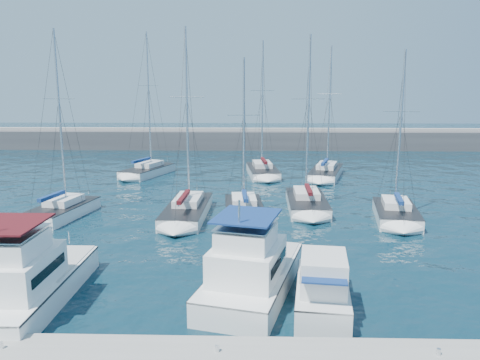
{
  "coord_description": "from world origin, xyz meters",
  "views": [
    {
      "loc": [
        1.25,
        -26.51,
        10.06
      ],
      "look_at": [
        0.29,
        9.24,
        3.0
      ],
      "focal_mm": 35.0,
      "sensor_mm": 36.0,
      "label": 1
    }
  ],
  "objects_px": {
    "sailboat_mid_b": "(187,210)",
    "sailboat_mid_c": "(244,210)",
    "sailboat_mid_e": "(396,213)",
    "motor_yacht_stbd_outer": "(322,290)",
    "motor_yacht_stbd_inner": "(251,273)",
    "sailboat_mid_a": "(62,210)",
    "sailboat_back_b": "(263,171)",
    "sailboat_back_c": "(326,172)",
    "motor_yacht_port_inner": "(24,283)",
    "sailboat_mid_d": "(307,203)",
    "sailboat_back_a": "(148,170)"
  },
  "relations": [
    {
      "from": "sailboat_back_b",
      "to": "motor_yacht_stbd_outer",
      "type": "bearing_deg",
      "value": -92.13
    },
    {
      "from": "motor_yacht_stbd_inner",
      "to": "sailboat_mid_a",
      "type": "height_order",
      "value": "sailboat_mid_a"
    },
    {
      "from": "sailboat_back_a",
      "to": "motor_yacht_port_inner",
      "type": "bearing_deg",
      "value": -67.22
    },
    {
      "from": "sailboat_back_b",
      "to": "sailboat_back_c",
      "type": "xyz_separation_m",
      "value": [
        7.29,
        -0.72,
        -0.01
      ]
    },
    {
      "from": "motor_yacht_port_inner",
      "to": "sailboat_mid_c",
      "type": "relative_size",
      "value": 0.72
    },
    {
      "from": "motor_yacht_stbd_outer",
      "to": "sailboat_mid_c",
      "type": "height_order",
      "value": "sailboat_mid_c"
    },
    {
      "from": "sailboat_mid_b",
      "to": "sailboat_back_a",
      "type": "relative_size",
      "value": 0.9
    },
    {
      "from": "sailboat_mid_b",
      "to": "sailboat_mid_c",
      "type": "relative_size",
      "value": 1.18
    },
    {
      "from": "sailboat_mid_a",
      "to": "sailboat_back_a",
      "type": "distance_m",
      "value": 18.38
    },
    {
      "from": "sailboat_mid_b",
      "to": "sailboat_mid_c",
      "type": "bearing_deg",
      "value": 3.78
    },
    {
      "from": "motor_yacht_stbd_inner",
      "to": "sailboat_mid_b",
      "type": "distance_m",
      "value": 15.12
    },
    {
      "from": "motor_yacht_stbd_outer",
      "to": "sailboat_back_c",
      "type": "distance_m",
      "value": 33.41
    },
    {
      "from": "sailboat_mid_b",
      "to": "sailboat_back_c",
      "type": "height_order",
      "value": "sailboat_back_c"
    },
    {
      "from": "motor_yacht_port_inner",
      "to": "sailboat_mid_e",
      "type": "xyz_separation_m",
      "value": [
        21.77,
        15.23,
        -0.62
      ]
    },
    {
      "from": "sailboat_mid_e",
      "to": "motor_yacht_port_inner",
      "type": "bearing_deg",
      "value": -135.11
    },
    {
      "from": "motor_yacht_port_inner",
      "to": "sailboat_mid_c",
      "type": "height_order",
      "value": "sailboat_mid_c"
    },
    {
      "from": "sailboat_mid_a",
      "to": "sailboat_mid_b",
      "type": "height_order",
      "value": "sailboat_mid_b"
    },
    {
      "from": "motor_yacht_stbd_inner",
      "to": "sailboat_back_a",
      "type": "relative_size",
      "value": 0.57
    },
    {
      "from": "sailboat_mid_e",
      "to": "sailboat_mid_b",
      "type": "bearing_deg",
      "value": -171.8
    },
    {
      "from": "sailboat_mid_b",
      "to": "motor_yacht_stbd_outer",
      "type": "bearing_deg",
      "value": -60.35
    },
    {
      "from": "sailboat_back_a",
      "to": "sailboat_mid_e",
      "type": "bearing_deg",
      "value": -17.96
    },
    {
      "from": "motor_yacht_stbd_inner",
      "to": "sailboat_mid_e",
      "type": "height_order",
      "value": "sailboat_mid_e"
    },
    {
      "from": "sailboat_mid_a",
      "to": "sailboat_mid_c",
      "type": "xyz_separation_m",
      "value": [
        14.45,
        0.58,
        -0.03
      ]
    },
    {
      "from": "motor_yacht_stbd_outer",
      "to": "sailboat_back_b",
      "type": "height_order",
      "value": "sailboat_back_b"
    },
    {
      "from": "sailboat_back_a",
      "to": "sailboat_back_b",
      "type": "bearing_deg",
      "value": 20.89
    },
    {
      "from": "motor_yacht_stbd_outer",
      "to": "sailboat_mid_e",
      "type": "relative_size",
      "value": 0.46
    },
    {
      "from": "sailboat_mid_d",
      "to": "sailboat_back_b",
      "type": "xyz_separation_m",
      "value": [
        -3.43,
        15.25,
        0.01
      ]
    },
    {
      "from": "sailboat_mid_a",
      "to": "sailboat_back_b",
      "type": "xyz_separation_m",
      "value": [
        16.28,
        18.38,
        -0.01
      ]
    },
    {
      "from": "sailboat_mid_c",
      "to": "sailboat_mid_d",
      "type": "relative_size",
      "value": 0.86
    },
    {
      "from": "sailboat_back_b",
      "to": "sailboat_mid_c",
      "type": "bearing_deg",
      "value": -101.5
    },
    {
      "from": "sailboat_mid_d",
      "to": "sailboat_mid_e",
      "type": "height_order",
      "value": "sailboat_mid_d"
    },
    {
      "from": "motor_yacht_stbd_inner",
      "to": "sailboat_back_a",
      "type": "distance_m",
      "value": 34.22
    },
    {
      "from": "sailboat_mid_c",
      "to": "sailboat_mid_e",
      "type": "relative_size",
      "value": 0.96
    },
    {
      "from": "motor_yacht_stbd_inner",
      "to": "sailboat_back_c",
      "type": "distance_m",
      "value": 32.59
    },
    {
      "from": "sailboat_mid_a",
      "to": "sailboat_mid_d",
      "type": "relative_size",
      "value": 1.01
    },
    {
      "from": "sailboat_mid_e",
      "to": "sailboat_back_b",
      "type": "distance_m",
      "value": 20.98
    },
    {
      "from": "sailboat_mid_a",
      "to": "sailboat_back_b",
      "type": "height_order",
      "value": "sailboat_back_b"
    },
    {
      "from": "motor_yacht_stbd_inner",
      "to": "sailboat_back_c",
      "type": "height_order",
      "value": "sailboat_back_c"
    },
    {
      "from": "motor_yacht_stbd_inner",
      "to": "sailboat_mid_d",
      "type": "height_order",
      "value": "sailboat_mid_d"
    },
    {
      "from": "sailboat_back_c",
      "to": "sailboat_back_b",
      "type": "bearing_deg",
      "value": -169.63
    },
    {
      "from": "motor_yacht_port_inner",
      "to": "sailboat_back_a",
      "type": "distance_m",
      "value": 33.51
    },
    {
      "from": "motor_yacht_stbd_inner",
      "to": "sailboat_back_c",
      "type": "xyz_separation_m",
      "value": [
        8.51,
        31.46,
        -0.62
      ]
    },
    {
      "from": "motor_yacht_port_inner",
      "to": "sailboat_back_b",
      "type": "relative_size",
      "value": 0.58
    },
    {
      "from": "sailboat_mid_a",
      "to": "sailboat_back_a",
      "type": "height_order",
      "value": "sailboat_back_a"
    },
    {
      "from": "sailboat_mid_c",
      "to": "sailboat_back_c",
      "type": "relative_size",
      "value": 0.84
    },
    {
      "from": "motor_yacht_port_inner",
      "to": "sailboat_mid_c",
      "type": "xyz_separation_m",
      "value": [
        9.96,
        15.89,
        -0.63
      ]
    },
    {
      "from": "sailboat_mid_b",
      "to": "sailboat_mid_d",
      "type": "relative_size",
      "value": 1.02
    },
    {
      "from": "motor_yacht_stbd_inner",
      "to": "sailboat_mid_c",
      "type": "distance_m",
      "value": 14.41
    },
    {
      "from": "sailboat_mid_a",
      "to": "sailboat_mid_e",
      "type": "distance_m",
      "value": 26.25
    },
    {
      "from": "motor_yacht_port_inner",
      "to": "sailboat_mid_d",
      "type": "bearing_deg",
      "value": 50.44
    }
  ]
}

